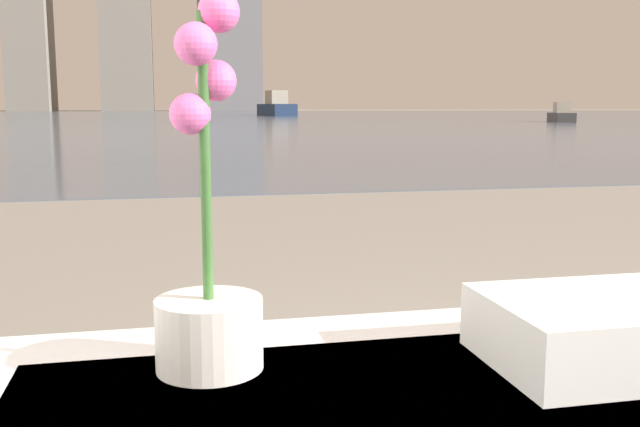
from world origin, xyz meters
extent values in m
cylinder|color=silver|center=(-0.48, 0.87, 0.62)|extent=(0.13, 0.13, 0.08)
cylinder|color=#38662D|center=(-0.48, 0.87, 0.82)|extent=(0.01, 0.01, 0.32)
sphere|color=pink|center=(-0.46, 0.87, 0.98)|extent=(0.05, 0.05, 0.05)
sphere|color=pink|center=(-0.48, 0.85, 0.94)|extent=(0.05, 0.05, 0.05)
sphere|color=pink|center=(-0.46, 0.89, 0.91)|extent=(0.05, 0.05, 0.05)
sphere|color=pink|center=(-0.49, 0.87, 0.87)|extent=(0.05, 0.05, 0.05)
cube|color=white|center=(-0.01, 0.79, 0.59)|extent=(0.29, 0.21, 0.04)
cube|color=white|center=(-0.01, 0.79, 0.63)|extent=(0.29, 0.21, 0.04)
cube|color=slate|center=(0.00, 62.00, 0.01)|extent=(180.00, 110.00, 0.01)
cube|color=navy|center=(8.94, 60.94, 0.51)|extent=(2.70, 5.91, 1.00)
cube|color=#B2A893|center=(8.94, 60.94, 1.58)|extent=(1.70, 2.31, 1.14)
cube|color=#4C4C51|center=(20.23, 34.77, 0.25)|extent=(1.81, 2.94, 0.49)
cube|color=silver|center=(20.23, 34.77, 0.78)|extent=(1.00, 1.21, 0.56)
cube|color=gray|center=(-5.77, 118.00, 12.06)|extent=(7.61, 12.08, 24.12)
camera|label=1|loc=(-0.52, 0.06, 0.88)|focal=40.00mm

